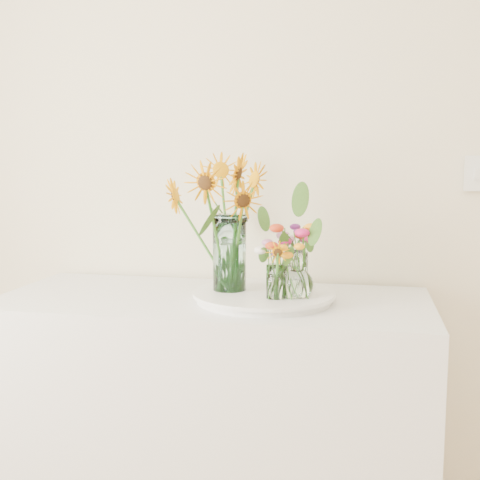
{
  "coord_description": "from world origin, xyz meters",
  "views": [
    {
      "loc": [
        0.07,
        0.07,
        1.34
      ],
      "look_at": [
        -0.31,
        1.89,
        1.1
      ],
      "focal_mm": 45.0,
      "sensor_mm": 36.0,
      "label": 1
    }
  ],
  "objects_px": {
    "counter": "(213,428)",
    "small_vase_c": "(297,271)",
    "tray": "(264,297)",
    "mason_jar": "(229,253)",
    "small_vase_b": "(297,274)",
    "small_vase_a": "(276,282)"
  },
  "relations": [
    {
      "from": "counter",
      "to": "small_vase_c",
      "type": "bearing_deg",
      "value": 11.76
    },
    {
      "from": "tray",
      "to": "small_vase_c",
      "type": "relative_size",
      "value": 3.47
    },
    {
      "from": "tray",
      "to": "counter",
      "type": "bearing_deg",
      "value": 173.56
    },
    {
      "from": "small_vase_c",
      "to": "mason_jar",
      "type": "bearing_deg",
      "value": -161.42
    },
    {
      "from": "counter",
      "to": "small_vase_c",
      "type": "xyz_separation_m",
      "value": [
        0.27,
        0.06,
        0.54
      ]
    },
    {
      "from": "tray",
      "to": "small_vase_b",
      "type": "relative_size",
      "value": 2.86
    },
    {
      "from": "mason_jar",
      "to": "small_vase_b",
      "type": "bearing_deg",
      "value": -14.05
    },
    {
      "from": "small_vase_a",
      "to": "counter",
      "type": "bearing_deg",
      "value": 156.01
    },
    {
      "from": "counter",
      "to": "small_vase_c",
      "type": "height_order",
      "value": "small_vase_c"
    },
    {
      "from": "counter",
      "to": "mason_jar",
      "type": "distance_m",
      "value": 0.6
    },
    {
      "from": "counter",
      "to": "tray",
      "type": "bearing_deg",
      "value": -6.44
    },
    {
      "from": "tray",
      "to": "small_vase_b",
      "type": "bearing_deg",
      "value": -24.66
    },
    {
      "from": "counter",
      "to": "tray",
      "type": "height_order",
      "value": "tray"
    },
    {
      "from": "small_vase_c",
      "to": "tray",
      "type": "bearing_deg",
      "value": -141.6
    },
    {
      "from": "mason_jar",
      "to": "small_vase_c",
      "type": "xyz_separation_m",
      "value": [
        0.21,
        0.07,
        -0.06
      ]
    },
    {
      "from": "small_vase_a",
      "to": "small_vase_b",
      "type": "xyz_separation_m",
      "value": [
        0.06,
        0.03,
        0.02
      ]
    },
    {
      "from": "mason_jar",
      "to": "tray",
      "type": "bearing_deg",
      "value": -2.84
    },
    {
      "from": "tray",
      "to": "mason_jar",
      "type": "bearing_deg",
      "value": 177.16
    },
    {
      "from": "small_vase_b",
      "to": "mason_jar",
      "type": "bearing_deg",
      "value": 165.95
    },
    {
      "from": "small_vase_b",
      "to": "small_vase_c",
      "type": "xyz_separation_m",
      "value": [
        -0.01,
        0.13,
        -0.01
      ]
    },
    {
      "from": "small_vase_b",
      "to": "small_vase_c",
      "type": "relative_size",
      "value": 1.21
    },
    {
      "from": "small_vase_a",
      "to": "small_vase_c",
      "type": "height_order",
      "value": "small_vase_c"
    }
  ]
}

